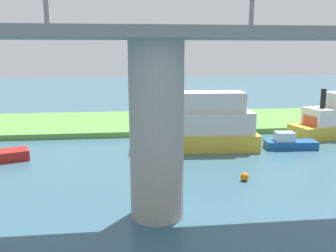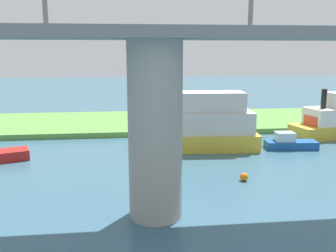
{
  "view_description": "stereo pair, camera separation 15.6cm",
  "coord_description": "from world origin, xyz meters",
  "px_view_note": "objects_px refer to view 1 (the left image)",
  "views": [
    {
      "loc": [
        3.72,
        33.41,
        7.8
      ],
      "look_at": [
        0.28,
        5.0,
        2.0
      ],
      "focal_mm": 40.09,
      "sensor_mm": 36.0,
      "label": 1
    },
    {
      "loc": [
        3.57,
        33.43,
        7.8
      ],
      "look_at": [
        0.28,
        5.0,
        2.0
      ],
      "focal_mm": 40.09,
      "sensor_mm": 36.0,
      "label": 2
    }
  ],
  "objects_px": {
    "mooring_post": "(182,125)",
    "motorboat_white": "(289,143)",
    "person_on_bank": "(223,120)",
    "skiff_small": "(200,126)",
    "bridge_pylon": "(157,131)",
    "marker_buoy": "(244,177)"
  },
  "relations": [
    {
      "from": "bridge_pylon",
      "to": "mooring_post",
      "type": "xyz_separation_m",
      "value": [
        -4.0,
        -17.55,
        -3.25
      ]
    },
    {
      "from": "bridge_pylon",
      "to": "motorboat_white",
      "type": "height_order",
      "value": "bridge_pylon"
    },
    {
      "from": "mooring_post",
      "to": "skiff_small",
      "type": "xyz_separation_m",
      "value": [
        -0.55,
        5.51,
        0.97
      ]
    },
    {
      "from": "mooring_post",
      "to": "skiff_small",
      "type": "height_order",
      "value": "skiff_small"
    },
    {
      "from": "mooring_post",
      "to": "motorboat_white",
      "type": "height_order",
      "value": "motorboat_white"
    },
    {
      "from": "motorboat_white",
      "to": "skiff_small",
      "type": "bearing_deg",
      "value": -6.79
    },
    {
      "from": "person_on_bank",
      "to": "skiff_small",
      "type": "xyz_separation_m",
      "value": [
        3.43,
        5.51,
        0.66
      ]
    },
    {
      "from": "mooring_post",
      "to": "motorboat_white",
      "type": "bearing_deg",
      "value": 140.52
    },
    {
      "from": "skiff_small",
      "to": "motorboat_white",
      "type": "relative_size",
      "value": 2.39
    },
    {
      "from": "skiff_small",
      "to": "motorboat_white",
      "type": "height_order",
      "value": "skiff_small"
    },
    {
      "from": "bridge_pylon",
      "to": "skiff_small",
      "type": "distance_m",
      "value": 13.07
    },
    {
      "from": "mooring_post",
      "to": "marker_buoy",
      "type": "bearing_deg",
      "value": 97.4
    },
    {
      "from": "skiff_small",
      "to": "mooring_post",
      "type": "bearing_deg",
      "value": -84.29
    },
    {
      "from": "mooring_post",
      "to": "marker_buoy",
      "type": "distance_m",
      "value": 13.46
    },
    {
      "from": "bridge_pylon",
      "to": "person_on_bank",
      "type": "relative_size",
      "value": 5.96
    },
    {
      "from": "person_on_bank",
      "to": "skiff_small",
      "type": "relative_size",
      "value": 0.14
    },
    {
      "from": "mooring_post",
      "to": "motorboat_white",
      "type": "xyz_separation_m",
      "value": [
        -7.73,
        6.37,
        -0.41
      ]
    },
    {
      "from": "motorboat_white",
      "to": "marker_buoy",
      "type": "distance_m",
      "value": 9.19
    },
    {
      "from": "marker_buoy",
      "to": "motorboat_white",
      "type": "bearing_deg",
      "value": -130.78
    },
    {
      "from": "person_on_bank",
      "to": "motorboat_white",
      "type": "xyz_separation_m",
      "value": [
        -3.75,
        6.37,
        -0.72
      ]
    },
    {
      "from": "person_on_bank",
      "to": "marker_buoy",
      "type": "height_order",
      "value": "person_on_bank"
    },
    {
      "from": "bridge_pylon",
      "to": "person_on_bank",
      "type": "xyz_separation_m",
      "value": [
        -7.98,
        -17.55,
        -2.94
      ]
    }
  ]
}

